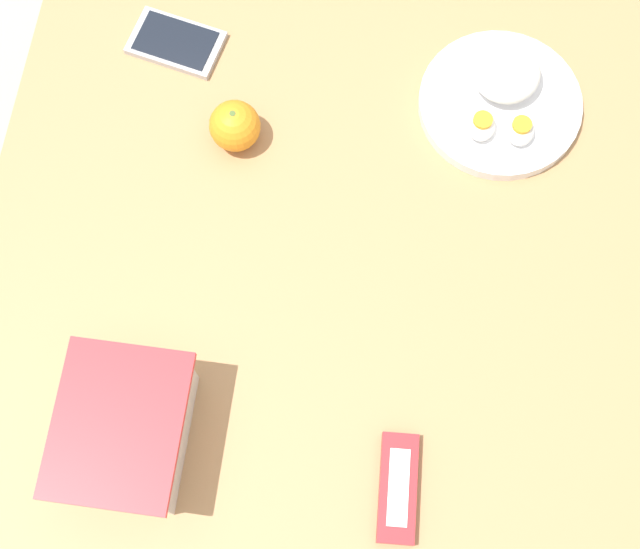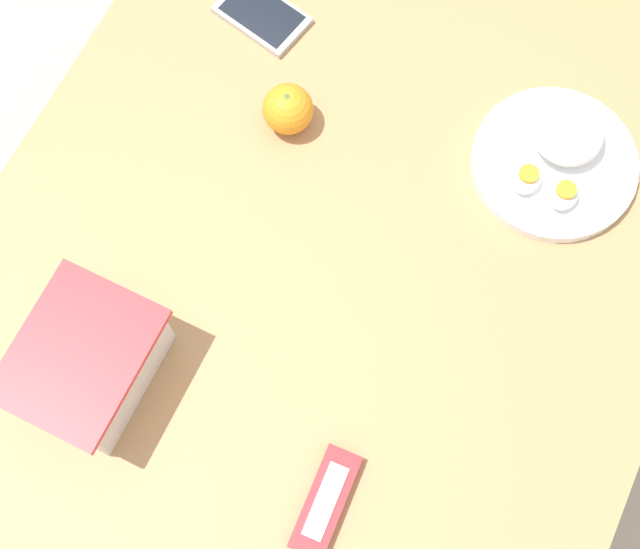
# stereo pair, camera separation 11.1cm
# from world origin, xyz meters

# --- Properties ---
(ground_plane) EXTENTS (10.00, 10.00, 0.00)m
(ground_plane) POSITION_xyz_m (0.00, 0.00, 0.00)
(ground_plane) COLOR #B2A899
(table) EXTENTS (1.08, 0.90, 0.77)m
(table) POSITION_xyz_m (0.00, 0.00, 0.67)
(table) COLOR #AD7F51
(table) RESTS_ON ground_plane
(food_container) EXTENTS (0.18, 0.14, 0.10)m
(food_container) POSITION_xyz_m (-0.27, 0.19, 0.82)
(food_container) COLOR white
(food_container) RESTS_ON table
(orange_fruit) EXTENTS (0.07, 0.07, 0.07)m
(orange_fruit) POSITION_xyz_m (0.15, 0.14, 0.81)
(orange_fruit) COLOR orange
(orange_fruit) RESTS_ON table
(rice_plate) EXTENTS (0.22, 0.22, 0.07)m
(rice_plate) POSITION_xyz_m (0.24, -0.21, 0.79)
(rice_plate) COLOR white
(rice_plate) RESTS_ON table
(candy_bar) EXTENTS (0.13, 0.05, 0.02)m
(candy_bar) POSITION_xyz_m (-0.29, -0.13, 0.78)
(candy_bar) COLOR #B7282D
(candy_bar) RESTS_ON table
(cell_phone) EXTENTS (0.10, 0.14, 0.01)m
(cell_phone) POSITION_xyz_m (0.28, 0.24, 0.78)
(cell_phone) COLOR #ADADB2
(cell_phone) RESTS_ON table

